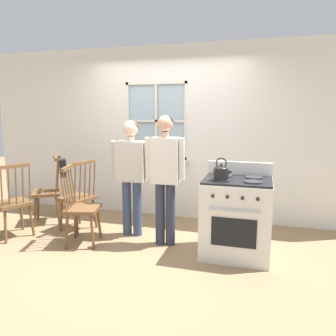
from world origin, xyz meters
The scene contains 12 objects.
ground_plane centered at (0.00, 0.00, 0.00)m, with size 16.00×16.00×0.00m, color #937551.
wall_back centered at (0.01, 1.40, 1.34)m, with size 6.40×0.16×2.70m.
chair_by_window centered at (-1.69, 0.57, 0.47)m, with size 0.56×0.57×1.02m.
chair_near_wall centered at (-1.06, 0.40, 0.47)m, with size 0.50×0.51×1.02m.
chair_center_cluster centered at (-1.76, -0.09, 0.47)m, with size 0.55×0.56×1.02m.
chair_near_stove centered at (-0.76, -0.05, 0.47)m, with size 0.49×0.51×1.02m.
person_elderly_left centered at (-0.25, 0.42, 0.96)m, with size 0.55×0.23×1.57m.
person_teen_center centered at (0.28, 0.23, 0.99)m, with size 0.50×0.24×1.65m.
stove centered at (1.18, 0.16, 0.47)m, with size 0.78×0.68×1.08m.
kettle centered at (1.00, 0.03, 1.02)m, with size 0.21×0.17×0.25m.
potted_plant centered at (-0.02, 1.31, 1.01)m, with size 0.14×0.14×0.24m.
handbag centered at (-1.49, 0.69, 0.85)m, with size 0.25×0.24×0.31m.
Camera 1 is at (1.43, -3.61, 1.70)m, focal length 35.00 mm.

